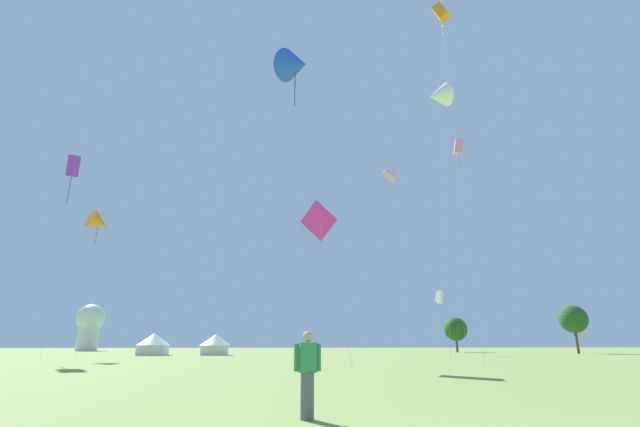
{
  "coord_description": "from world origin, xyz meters",
  "views": [
    {
      "loc": [
        -4.57,
        -4.53,
        1.46
      ],
      "look_at": [
        0.0,
        32.0,
        12.67
      ],
      "focal_mm": 24.18,
      "sensor_mm": 36.0,
      "label": 1
    }
  ],
  "objects": [
    {
      "name": "kite_blue_delta",
      "position": [
        -2.72,
        27.53,
        24.75
      ],
      "size": [
        4.41,
        4.45,
        26.55
      ],
      "color": "blue",
      "rests_on": "ground"
    },
    {
      "name": "kite_white_box",
      "position": [
        20.37,
        55.76,
        8.0
      ],
      "size": [
        3.15,
        2.72,
        8.95
      ],
      "color": "white",
      "rests_on": "ground"
    },
    {
      "name": "kite_orange_delta",
      "position": [
        -25.39,
        49.6,
        15.9
      ],
      "size": [
        3.62,
        3.59,
        17.37
      ],
      "color": "orange",
      "rests_on": "ground"
    },
    {
      "name": "kite_pink_parafoil",
      "position": [
        11.87,
        49.32,
        23.72
      ],
      "size": [
        3.48,
        4.33,
        24.48
      ],
      "color": "pink",
      "rests_on": "ground"
    },
    {
      "name": "kite_pink_box",
      "position": [
        18.42,
        41.42,
        24.76
      ],
      "size": [
        2.81,
        1.43,
        25.83
      ],
      "color": "pink",
      "rests_on": "ground"
    },
    {
      "name": "kite_magenta_diamond",
      "position": [
        -0.88,
        25.76,
        10.16
      ],
      "size": [
        3.38,
        2.21,
        11.62
      ],
      "color": "#E02DA3",
      "rests_on": "ground"
    },
    {
      "name": "kite_white_delta",
      "position": [
        10.89,
        29.34,
        23.89
      ],
      "size": [
        2.57,
        2.43,
        25.2
      ],
      "color": "white",
      "rests_on": "ground"
    },
    {
      "name": "kite_orange_box",
      "position": [
        11.05,
        27.45,
        31.7
      ],
      "size": [
        1.73,
        2.28,
        32.78
      ],
      "color": "orange",
      "rests_on": "ground"
    },
    {
      "name": "kite_purple_box",
      "position": [
        -27.6,
        45.54,
        21.53
      ],
      "size": [
        1.78,
        2.62,
        22.9
      ],
      "color": "purple",
      "rests_on": "ground"
    },
    {
      "name": "person_spectator",
      "position": [
        -3.65,
        4.97,
        0.85
      ],
      "size": [
        0.57,
        0.29,
        1.73
      ],
      "color": "#565B66",
      "rests_on": "ground"
    },
    {
      "name": "festival_tent_left",
      "position": [
        -19.75,
        60.16,
        1.63
      ],
      "size": [
        4.53,
        4.53,
        2.94
      ],
      "color": "white",
      "rests_on": "ground"
    },
    {
      "name": "festival_tent_right",
      "position": [
        -11.36,
        60.16,
        1.57
      ],
      "size": [
        4.38,
        4.38,
        2.84
      ],
      "color": "white",
      "rests_on": "ground"
    },
    {
      "name": "observatory_dome",
      "position": [
        -46.3,
        108.31,
        6.01
      ],
      "size": [
        6.4,
        6.4,
        10.8
      ],
      "color": "white",
      "rests_on": "ground"
    },
    {
      "name": "tree_distant_left",
      "position": [
        46.59,
        63.52,
        5.47
      ],
      "size": [
        4.51,
        4.51,
        7.76
      ],
      "color": "brown",
      "rests_on": "ground"
    },
    {
      "name": "tree_distant_right",
      "position": [
        32.48,
        78.42,
        4.28
      ],
      "size": [
        4.45,
        4.45,
        6.52
      ],
      "color": "brown",
      "rests_on": "ground"
    }
  ]
}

